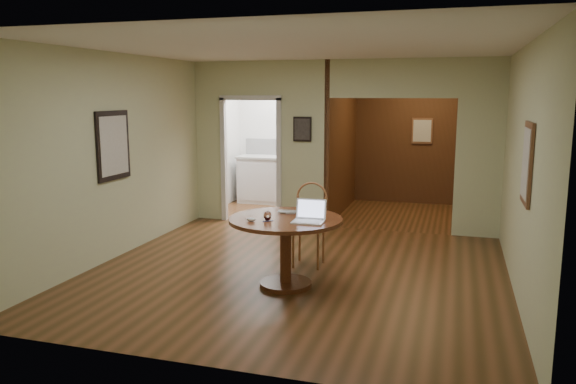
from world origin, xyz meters
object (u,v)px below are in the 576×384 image
(dining_table, at_px, (286,236))
(chair, at_px, (310,219))
(open_laptop, at_px, (309,216))
(closed_laptop, at_px, (291,213))

(dining_table, relative_size, chair, 1.21)
(chair, relative_size, open_laptop, 3.10)
(closed_laptop, bearing_deg, chair, 77.17)
(dining_table, relative_size, open_laptop, 3.75)
(dining_table, bearing_deg, closed_laptop, 89.87)
(chair, relative_size, closed_laptop, 3.28)
(chair, distance_m, open_laptop, 1.08)
(open_laptop, relative_size, closed_laptop, 1.06)
(chair, bearing_deg, closed_laptop, -94.49)
(dining_table, xyz_separation_m, chair, (0.04, 0.91, -0.00))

